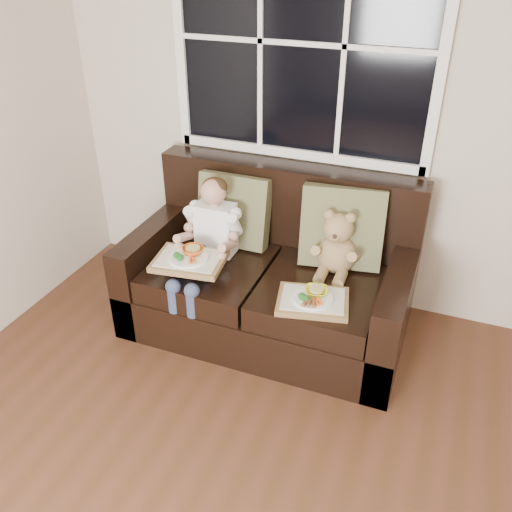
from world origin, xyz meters
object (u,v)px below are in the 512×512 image
at_px(tray_left, 189,259).
at_px(teddy_bear, 337,247).
at_px(child, 209,235).
at_px(tray_right, 313,300).
at_px(loveseat, 271,281).

bearing_deg(tray_left, teddy_bear, 18.50).
bearing_deg(teddy_bear, child, -169.12).
xyz_separation_m(teddy_bear, tray_right, (-0.03, -0.37, -0.13)).
distance_m(tray_left, tray_right, 0.75).
bearing_deg(tray_left, tray_right, -7.11).
xyz_separation_m(loveseat, child, (-0.36, -0.11, 0.32)).
xyz_separation_m(child, teddy_bear, (0.75, 0.16, -0.01)).
distance_m(loveseat, teddy_bear, 0.49).
relative_size(child, tray_right, 1.77).
bearing_deg(loveseat, child, -162.34).
height_order(loveseat, teddy_bear, loveseat).
distance_m(child, teddy_bear, 0.77).
bearing_deg(loveseat, teddy_bear, 6.87).
xyz_separation_m(loveseat, tray_left, (-0.38, -0.33, 0.27)).
distance_m(teddy_bear, tray_right, 0.40).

